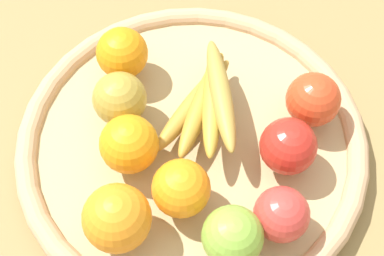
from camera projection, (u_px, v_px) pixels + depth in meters
name	position (u px, v px, depth m)	size (l,w,h in m)	color
ground_plane	(192.00, 151.00, 0.79)	(2.40, 2.40, 0.00)	olive
basket	(192.00, 144.00, 0.77)	(0.47, 0.47, 0.04)	tan
orange_2	(181.00, 188.00, 0.67)	(0.07, 0.07, 0.07)	orange
apple_0	(233.00, 236.00, 0.64)	(0.07, 0.07, 0.07)	#80B43C
orange_3	(122.00, 53.00, 0.78)	(0.07, 0.07, 0.07)	orange
banana_bunch	(207.00, 100.00, 0.74)	(0.12, 0.18, 0.06)	#B18631
apple_4	(282.00, 214.00, 0.66)	(0.07, 0.07, 0.07)	#CB3B35
orange_1	(129.00, 144.00, 0.70)	(0.07, 0.07, 0.07)	orange
orange_0	(117.00, 218.00, 0.65)	(0.08, 0.08, 0.08)	orange
apple_2	(288.00, 146.00, 0.70)	(0.07, 0.07, 0.07)	red
apple_1	(313.00, 100.00, 0.74)	(0.07, 0.07, 0.07)	red
apple_3	(120.00, 99.00, 0.74)	(0.07, 0.07, 0.07)	#AA9035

